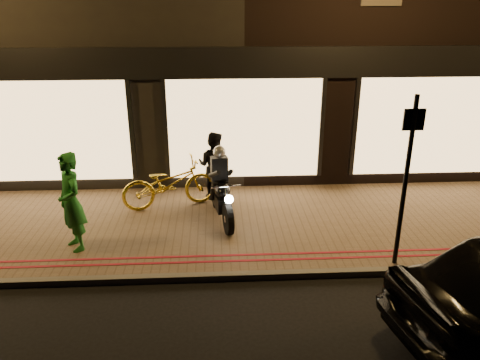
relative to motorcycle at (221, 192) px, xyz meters
name	(u,v)px	position (x,y,z in m)	size (l,w,h in m)	color
ground	(259,280)	(0.59, -2.20, -0.73)	(90.00, 90.00, 0.00)	black
sidewalk	(250,224)	(0.59, -0.20, -0.67)	(50.00, 4.00, 0.12)	brown
kerb_stone	(259,276)	(0.59, -2.15, -0.67)	(50.00, 0.14, 0.12)	#59544C
red_kerb_lines	(256,257)	(0.59, -1.65, -0.61)	(50.00, 0.26, 0.01)	maroon
building_row	(234,7)	(0.59, 6.79, 3.51)	(48.00, 10.11, 8.50)	black
motorcycle	(221,192)	(0.00, 0.00, 0.00)	(0.67, 1.93, 1.59)	black
sign_post	(406,174)	(3.04, -1.95, 1.06)	(0.35, 0.08, 3.00)	black
bicycle_gold	(170,183)	(-1.14, 0.70, -0.06)	(0.73, 2.11, 1.11)	gold
person_green	(71,202)	(-2.75, -1.09, 0.32)	(0.68, 0.45, 1.87)	#1E7123
person_dark	(214,166)	(-0.15, 1.15, 0.18)	(0.77, 0.60, 1.59)	black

